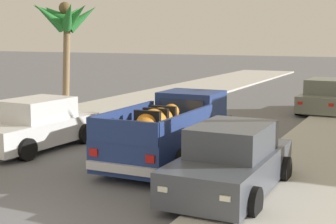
{
  "coord_description": "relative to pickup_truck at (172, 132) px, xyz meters",
  "views": [
    {
      "loc": [
        6.83,
        -5.74,
        3.45
      ],
      "look_at": [
        0.39,
        7.53,
        1.2
      ],
      "focal_mm": 53.53,
      "sensor_mm": 36.0,
      "label": 1
    }
  ],
  "objects": [
    {
      "name": "sidewalk_left",
      "position": [
        -6.51,
        5.44,
        -0.75
      ],
      "size": [
        4.86,
        60.0,
        0.12
      ],
      "primitive_type": "cube",
      "color": "beige",
      "rests_on": "ground"
    },
    {
      "name": "curb_left",
      "position": [
        -5.49,
        5.44,
        -0.76
      ],
      "size": [
        0.16,
        60.0,
        0.1
      ],
      "primitive_type": "cube",
      "color": "silver",
      "rests_on": "ground"
    },
    {
      "name": "curb_right",
      "position": [
        3.55,
        5.44,
        -0.76
      ],
      "size": [
        0.16,
        60.0,
        0.1
      ],
      "primitive_type": "cube",
      "color": "silver",
      "rests_on": "ground"
    },
    {
      "name": "pickup_truck",
      "position": [
        0.0,
        0.0,
        0.0
      ],
      "size": [
        2.26,
        5.23,
        1.8
      ],
      "color": "navy",
      "rests_on": "ground"
    },
    {
      "name": "car_left_near",
      "position": [
        -4.45,
        -0.41,
        -0.1
      ],
      "size": [
        2.19,
        4.33,
        1.54
      ],
      "color": "silver",
      "rests_on": "ground"
    },
    {
      "name": "car_right_near",
      "position": [
        2.49,
        10.98,
        -0.1
      ],
      "size": [
        2.19,
        4.33,
        1.54
      ],
      "color": "slate",
      "rests_on": "ground"
    },
    {
      "name": "car_left_mid",
      "position": [
        2.44,
        -2.08,
        -0.1
      ],
      "size": [
        2.03,
        4.26,
        1.54
      ],
      "color": "#474C56",
      "rests_on": "ground"
    },
    {
      "name": "palm_tree_right_mid",
      "position": [
        -8.73,
        6.81,
        3.38
      ],
      "size": [
        3.27,
        3.71,
        5.08
      ],
      "color": "#846B4C",
      "rests_on": "ground"
    }
  ]
}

